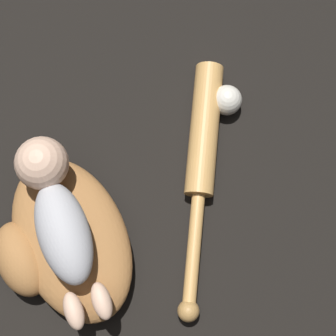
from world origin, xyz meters
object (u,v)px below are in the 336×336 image
at_px(baseball_glove, 64,242).
at_px(baseball, 227,100).
at_px(baby_figure, 57,211).
at_px(baseball_bat, 202,156).

xyz_separation_m(baseball_glove, baseball, (-0.04, -0.47, -0.01)).
distance_m(baby_figure, baseball_bat, 0.34).
bearing_deg(baseball_bat, baseball_glove, 76.52).
xyz_separation_m(baseball_glove, baby_figure, (0.03, -0.04, 0.09)).
relative_size(baseball_glove, baseball_bat, 0.89).
distance_m(baseball_glove, baseball_bat, 0.35).
height_order(baseball_bat, baseball, baseball).
relative_size(baseball_glove, baby_figure, 1.16).
relative_size(baby_figure, baseball_bat, 0.77).
bearing_deg(baseball_glove, baseball_bat, -103.48).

